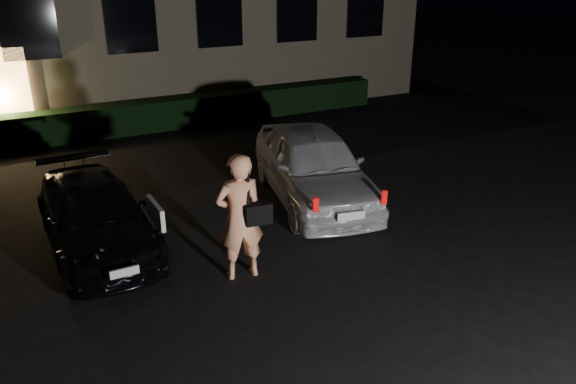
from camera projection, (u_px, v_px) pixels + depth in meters
ground at (345, 325)px, 7.54m from camera, size 80.00×80.00×0.00m
hedge at (144, 116)px, 15.98m from camera, size 15.00×0.70×0.85m
sedan at (95, 215)px, 9.46m from camera, size 1.73×3.98×1.12m
hatch at (313, 165)px, 11.26m from camera, size 2.62×4.58×1.47m
man at (240, 217)px, 8.35m from camera, size 0.83×0.55×1.99m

